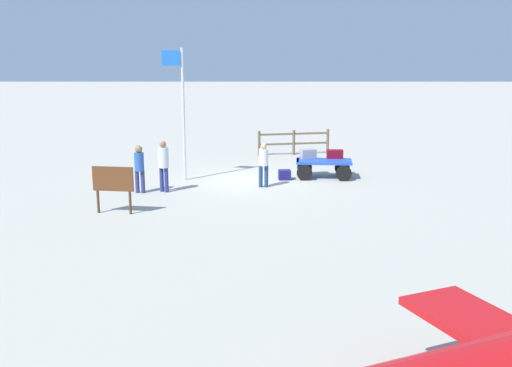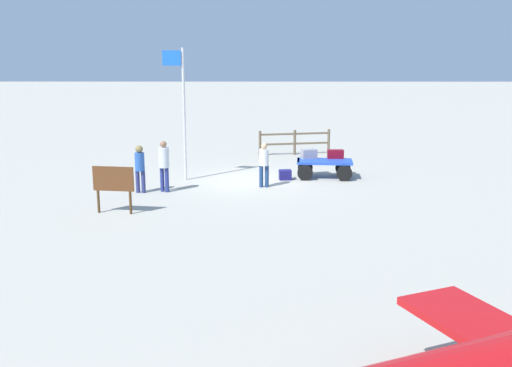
% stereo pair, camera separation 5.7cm
% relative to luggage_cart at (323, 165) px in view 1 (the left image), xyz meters
% --- Properties ---
extents(ground_plane, '(120.00, 120.00, 0.00)m').
position_rel_luggage_cart_xyz_m(ground_plane, '(2.79, 0.52, -0.48)').
color(ground_plane, '#ADA89A').
extents(luggage_cart, '(2.14, 1.29, 0.68)m').
position_rel_luggage_cart_xyz_m(luggage_cart, '(0.00, 0.00, 0.00)').
color(luggage_cart, blue).
rests_on(luggage_cart, ground).
extents(suitcase_dark, '(0.65, 0.50, 0.35)m').
position_rel_luggage_cart_xyz_m(suitcase_dark, '(0.55, -0.39, 0.37)').
color(suitcase_dark, gray).
rests_on(suitcase_dark, luggage_cart).
extents(suitcase_grey, '(0.62, 0.29, 0.33)m').
position_rel_luggage_cart_xyz_m(suitcase_grey, '(-0.47, -0.39, 0.36)').
color(suitcase_grey, maroon).
rests_on(suitcase_grey, luggage_cart).
extents(suitcase_olive, '(0.48, 0.39, 0.37)m').
position_rel_luggage_cart_xyz_m(suitcase_olive, '(1.48, 0.33, -0.30)').
color(suitcase_olive, navy).
rests_on(suitcase_olive, ground).
extents(worker_lead, '(0.34, 0.34, 1.58)m').
position_rel_luggage_cart_xyz_m(worker_lead, '(2.28, 1.54, 0.42)').
color(worker_lead, navy).
rests_on(worker_lead, ground).
extents(worker_trailing, '(0.37, 0.37, 1.64)m').
position_rel_luggage_cart_xyz_m(worker_trailing, '(6.50, 2.38, 0.47)').
color(worker_trailing, navy).
rests_on(worker_trailing, ground).
extents(worker_supervisor, '(0.50, 0.50, 1.76)m').
position_rel_luggage_cart_xyz_m(worker_supervisor, '(5.70, 2.24, 0.56)').
color(worker_supervisor, navy).
rests_on(worker_supervisor, ground).
extents(flagpole, '(0.80, 0.18, 4.84)m').
position_rel_luggage_cart_xyz_m(flagpole, '(5.27, 0.36, 2.32)').
color(flagpole, silver).
rests_on(flagpole, ground).
extents(signboard, '(1.25, 0.24, 1.43)m').
position_rel_luggage_cart_xyz_m(signboard, '(6.80, 4.98, 0.48)').
color(signboard, '#4C3319').
rests_on(signboard, ground).
extents(wooden_fence, '(3.29, 0.73, 1.13)m').
position_rel_luggage_cart_xyz_m(wooden_fence, '(0.82, -4.94, 0.16)').
color(wooden_fence, brown).
rests_on(wooden_fence, ground).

